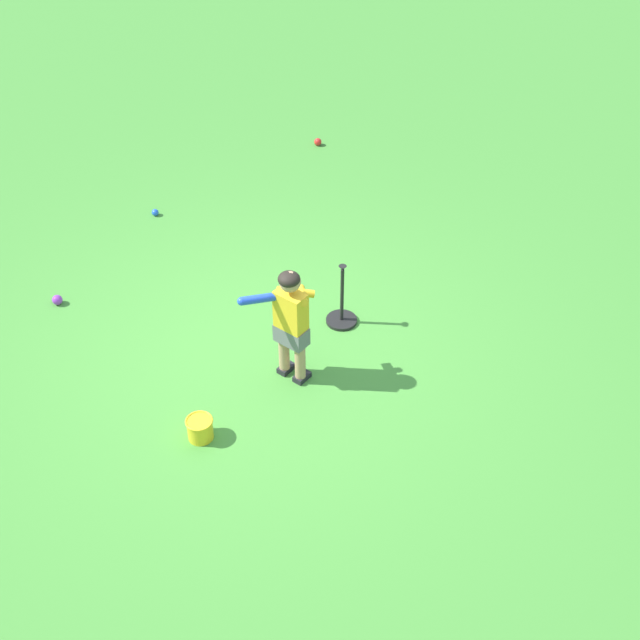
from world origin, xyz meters
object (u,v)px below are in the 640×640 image
toy_bucket (200,428)px  play_ball_by_bucket (57,300)px  play_ball_far_left (318,142)px  play_ball_midfield (155,212)px  child_batter (290,316)px  batting_tee (342,313)px

toy_bucket → play_ball_by_bucket: bearing=-177.8°
play_ball_far_left → play_ball_midfield: 2.30m
child_batter → play_ball_by_bucket: bearing=-153.7°
child_batter → batting_tee: 0.99m
play_ball_midfield → batting_tee: batting_tee is taller
child_batter → batting_tee: (-0.26, 0.78, -0.55)m
play_ball_by_bucket → toy_bucket: 2.23m
batting_tee → play_ball_midfield: bearing=-172.1°
child_batter → batting_tee: size_ratio=1.74×
child_batter → toy_bucket: bearing=-85.0°
play_ball_far_left → toy_bucket: toy_bucket is taller
play_ball_midfield → child_batter: bearing=-8.5°
play_ball_far_left → play_ball_by_bucket: bearing=-78.4°
child_batter → play_ball_midfield: bearing=171.5°
child_batter → play_ball_midfield: size_ratio=14.78×
play_ball_by_bucket → play_ball_midfield: bearing=115.5°
play_ball_far_left → play_ball_midfield: bearing=-88.3°
play_ball_by_bucket → play_ball_midfield: 1.64m
child_batter → play_ball_midfield: child_batter is taller
play_ball_midfield → toy_bucket: bearing=-25.5°
play_ball_by_bucket → toy_bucket: bearing=2.2°
play_ball_by_bucket → batting_tee: 2.63m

